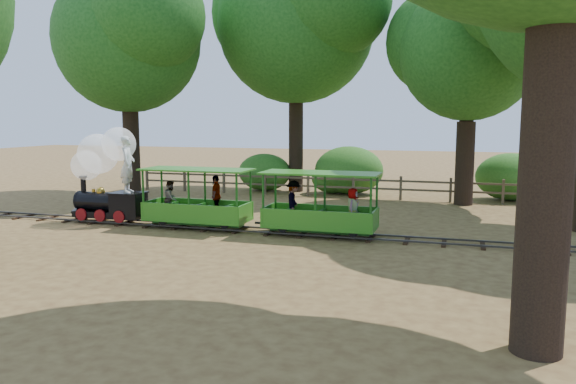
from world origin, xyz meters
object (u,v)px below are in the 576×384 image
(fence, at_px, (330,184))
(carriage_front, at_px, (197,204))
(carriage_rear, at_px, (317,209))
(locomotive, at_px, (105,168))

(fence, bearing_deg, carriage_front, -106.93)
(carriage_rear, bearing_deg, locomotive, 179.69)
(fence, bearing_deg, carriage_rear, -79.84)
(carriage_front, relative_size, fence, 0.19)
(locomotive, distance_m, fence, 9.85)
(carriage_front, xyz_separation_m, carriage_rear, (3.85, -0.02, 0.00))
(locomotive, height_order, carriage_rear, locomotive)
(fence, bearing_deg, locomotive, -125.73)
(locomotive, height_order, carriage_front, locomotive)
(locomotive, xyz_separation_m, fence, (5.71, 7.94, -1.21))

